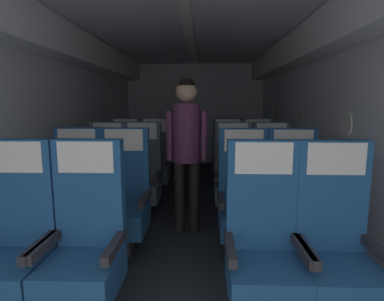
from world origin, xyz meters
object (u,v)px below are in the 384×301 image
at_px(seat_c_right_aisle, 271,179).
at_px(seat_d_right_aisle, 258,164).
at_px(seat_a_left_window, 14,247).
at_px(seat_c_right_window, 233,178).
at_px(seat_c_left_aisle, 142,178).
at_px(flight_attendant, 187,139).
at_px(seat_b_right_aisle, 293,203).
at_px(seat_a_left_aisle, 85,248).
at_px(seat_c_left_window, 107,177).
at_px(seat_d_left_aisle, 155,163).
at_px(seat_a_right_aisle, 336,252).
at_px(seat_d_right_window, 228,163).
at_px(seat_a_right_window, 263,250).
at_px(seat_b_left_aisle, 124,201).
at_px(seat_b_left_window, 76,200).
at_px(seat_b_right_window, 243,203).
at_px(seat_d_left_window, 125,163).

bearing_deg(seat_c_right_aisle, seat_d_right_aisle, 90.00).
relative_size(seat_a_left_window, seat_c_right_window, 1.00).
height_order(seat_c_left_aisle, seat_c_right_aisle, same).
bearing_deg(flight_attendant, seat_b_right_aisle, -47.16).
distance_m(seat_a_left_aisle, seat_b_right_aisle, 1.82).
distance_m(seat_a_left_aisle, seat_c_left_window, 1.91).
distance_m(seat_a_left_aisle, seat_d_right_aisle, 3.22).
height_order(seat_d_left_aisle, flight_attendant, flight_attendant).
bearing_deg(seat_b_right_aisle, seat_a_left_window, -154.94).
xyz_separation_m(seat_a_right_aisle, seat_d_right_window, (-0.44, 2.80, 0.00)).
bearing_deg(seat_b_right_aisle, seat_c_left_window, 155.22).
distance_m(seat_a_right_window, seat_c_right_window, 1.87).
bearing_deg(seat_b_left_aisle, seat_b_right_aisle, 0.11).
distance_m(seat_c_left_window, seat_c_right_window, 1.55).
distance_m(seat_a_right_window, seat_b_right_aisle, 1.03).
distance_m(seat_b_left_window, seat_b_right_window, 1.56).
xyz_separation_m(seat_c_right_window, seat_d_right_window, (0.01, 0.93, 0.00)).
distance_m(seat_d_left_window, seat_d_right_aisle, 2.02).
xyz_separation_m(seat_c_left_aisle, seat_d_left_window, (-0.44, 0.93, 0.00)).
distance_m(seat_c_left_aisle, seat_c_right_window, 1.11).
xyz_separation_m(seat_b_left_window, seat_b_left_aisle, (0.45, -0.01, 0.00)).
height_order(seat_a_left_aisle, seat_d_left_window, same).
bearing_deg(seat_b_right_aisle, seat_d_left_window, 137.31).
height_order(seat_b_right_window, flight_attendant, flight_attendant).
relative_size(seat_a_left_aisle, seat_b_right_window, 1.00).
distance_m(seat_c_right_aisle, seat_d_right_aisle, 0.95).
relative_size(seat_a_right_window, seat_c_right_aisle, 1.00).
distance_m(seat_a_right_aisle, seat_d_right_window, 2.83).
bearing_deg(seat_b_right_aisle, seat_b_left_aisle, -179.89).
bearing_deg(flight_attendant, seat_b_left_window, -179.20).
height_order(seat_a_left_window, seat_c_left_window, same).
relative_size(seat_d_right_aisle, seat_d_right_window, 1.00).
xyz_separation_m(seat_b_left_aisle, seat_d_left_window, (-0.46, 1.86, 0.00)).
height_order(seat_a_right_window, seat_d_right_window, same).
xyz_separation_m(seat_a_left_aisle, seat_a_right_window, (1.12, 0.00, 0.00)).
height_order(seat_a_left_aisle, seat_b_left_aisle, same).
bearing_deg(seat_d_left_window, seat_c_right_aisle, -24.84).
xyz_separation_m(seat_b_left_aisle, seat_c_left_window, (-0.44, 0.93, 0.00)).
bearing_deg(seat_c_right_aisle, seat_d_left_aisle, 149.01).
relative_size(seat_b_left_window, seat_c_right_window, 1.00).
bearing_deg(seat_a_left_aisle, seat_c_right_window, 59.37).
bearing_deg(seat_d_left_aisle, seat_c_right_window, -40.07).
bearing_deg(seat_a_left_window, seat_c_right_aisle, 42.78).
xyz_separation_m(seat_b_left_aisle, seat_c_right_window, (1.10, 0.94, 0.00)).
xyz_separation_m(seat_a_left_window, flight_attendant, (1.02, 1.40, 0.53)).
bearing_deg(seat_c_right_window, seat_d_right_window, 89.46).
xyz_separation_m(seat_c_right_window, seat_d_right_aisle, (0.46, 0.94, 0.00)).
bearing_deg(seat_a_left_aisle, seat_c_left_window, 103.27).
xyz_separation_m(seat_a_left_window, seat_c_right_aisle, (2.02, 1.87, 0.00)).
relative_size(seat_c_right_aisle, flight_attendant, 0.71).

